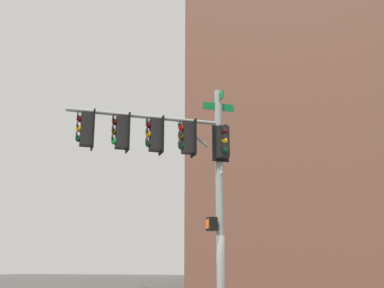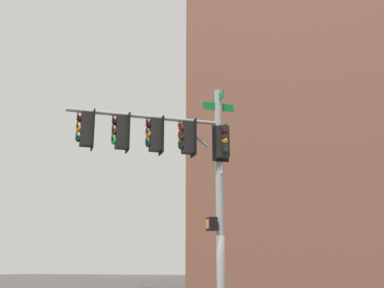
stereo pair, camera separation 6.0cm
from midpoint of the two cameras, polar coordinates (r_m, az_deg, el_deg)
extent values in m
cylinder|color=gray|center=(14.89, 3.45, -6.67)|extent=(0.25, 0.25, 7.17)
cylinder|color=gray|center=(14.79, -5.42, 3.24)|extent=(3.27, 3.65, 0.12)
cylinder|color=gray|center=(15.03, 0.26, 1.09)|extent=(0.75, 0.83, 0.75)
cube|color=#0F6B33|center=(15.71, 3.26, 5.47)|extent=(0.75, 0.67, 0.24)
cube|color=#0F6B33|center=(15.61, 3.28, 4.44)|extent=(0.73, 0.81, 0.24)
cube|color=white|center=(15.05, 3.39, -3.17)|extent=(0.36, 0.32, 0.24)
cube|color=black|center=(14.95, -0.40, 0.74)|extent=(0.48, 0.48, 1.00)
cube|color=black|center=(15.00, 0.30, 0.68)|extent=(0.43, 0.39, 1.16)
sphere|color=red|center=(14.98, -1.14, 1.91)|extent=(0.20, 0.20, 0.20)
cylinder|color=black|center=(14.99, -1.38, 2.26)|extent=(0.20, 0.18, 0.23)
sphere|color=#4C330A|center=(14.89, -1.15, 0.80)|extent=(0.20, 0.20, 0.20)
cylinder|color=black|center=(14.90, -1.39, 1.15)|extent=(0.20, 0.18, 0.23)
sphere|color=#0A3819|center=(14.82, -1.16, -0.32)|extent=(0.20, 0.20, 0.20)
cylinder|color=black|center=(14.82, -1.40, 0.04)|extent=(0.20, 0.18, 0.23)
cube|color=black|center=(14.69, -4.28, 1.06)|extent=(0.48, 0.48, 1.00)
cube|color=black|center=(14.73, -3.56, 1.00)|extent=(0.43, 0.39, 1.16)
sphere|color=#470A07|center=(14.73, -5.03, 2.24)|extent=(0.20, 0.20, 0.20)
cylinder|color=black|center=(14.75, -5.27, 2.60)|extent=(0.20, 0.18, 0.23)
sphere|color=#F29E0C|center=(14.65, -5.06, 1.12)|extent=(0.20, 0.20, 0.20)
cylinder|color=black|center=(14.66, -5.30, 1.48)|extent=(0.20, 0.18, 0.23)
sphere|color=#0A3819|center=(14.57, -5.09, -0.01)|extent=(0.20, 0.20, 0.20)
cylinder|color=black|center=(14.58, -5.33, 0.35)|extent=(0.20, 0.18, 0.23)
cube|color=black|center=(14.50, -8.28, 1.38)|extent=(0.48, 0.48, 1.00)
cube|color=black|center=(14.53, -7.54, 1.32)|extent=(0.43, 0.39, 1.16)
sphere|color=#470A07|center=(14.56, -9.03, 2.58)|extent=(0.20, 0.20, 0.20)
cylinder|color=black|center=(14.58, -9.27, 2.94)|extent=(0.20, 0.18, 0.23)
sphere|color=#4C330A|center=(14.48, -9.08, 1.44)|extent=(0.20, 0.20, 0.20)
cylinder|color=black|center=(14.49, -9.32, 1.81)|extent=(0.20, 0.18, 0.23)
sphere|color=green|center=(14.40, -9.13, 0.30)|extent=(0.20, 0.20, 0.20)
cylinder|color=black|center=(14.41, -9.37, 0.66)|extent=(0.20, 0.18, 0.23)
cube|color=black|center=(14.39, -12.37, 1.70)|extent=(0.48, 0.48, 1.00)
cube|color=black|center=(14.40, -11.62, 1.65)|extent=(0.43, 0.39, 1.16)
sphere|color=#470A07|center=(14.46, -13.11, 2.91)|extent=(0.20, 0.20, 0.20)
cylinder|color=black|center=(14.48, -13.35, 3.27)|extent=(0.20, 0.18, 0.23)
sphere|color=#F29E0C|center=(14.37, -13.18, 1.77)|extent=(0.20, 0.20, 0.20)
cylinder|color=black|center=(14.40, -13.42, 2.13)|extent=(0.20, 0.18, 0.23)
sphere|color=#0A3819|center=(14.29, -13.25, 0.61)|extent=(0.20, 0.20, 0.20)
cylinder|color=black|center=(14.31, -13.49, 0.98)|extent=(0.20, 0.18, 0.23)
cube|color=black|center=(14.95, 3.78, 0.22)|extent=(0.48, 0.48, 1.00)
cube|color=black|center=(15.12, 3.52, 0.04)|extent=(0.39, 0.43, 1.16)
sphere|color=#470A07|center=(14.84, 4.05, 1.53)|extent=(0.20, 0.20, 0.20)
cylinder|color=black|center=(14.81, 4.13, 1.93)|extent=(0.18, 0.20, 0.23)
sphere|color=#F29E0C|center=(14.76, 4.07, 0.41)|extent=(0.20, 0.20, 0.20)
cylinder|color=black|center=(14.73, 4.15, 0.81)|extent=(0.18, 0.20, 0.23)
sphere|color=#0A3819|center=(14.69, 4.09, -0.72)|extent=(0.20, 0.20, 0.20)
cylinder|color=black|center=(14.65, 4.17, -0.32)|extent=(0.18, 0.20, 0.23)
cube|color=black|center=(14.72, 2.48, -9.51)|extent=(0.44, 0.43, 0.40)
cube|color=#EA5914|center=(14.67, 1.97, -9.50)|extent=(0.20, 0.18, 0.28)
cube|color=brown|center=(47.37, 13.55, 12.22)|extent=(19.73, 15.86, 45.21)
cube|color=#4C3328|center=(70.86, 16.58, 4.73)|extent=(17.80, 19.77, 48.57)
cube|color=#4C3328|center=(78.94, 11.48, -2.83)|extent=(18.90, 19.77, 34.57)
camera|label=1|loc=(0.03, -89.89, -0.03)|focal=44.74mm
camera|label=2|loc=(0.03, 90.11, 0.03)|focal=44.74mm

